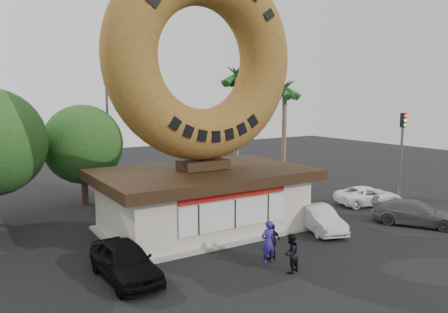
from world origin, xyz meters
TOP-DOWN VIEW (x-y plane):
  - ground at (0.00, 0.00)m, footprint 90.00×90.00m
  - donut_shop at (0.00, 5.98)m, footprint 11.20×7.20m
  - giant_donut at (0.00, 6.00)m, footprint 10.62×2.71m
  - tree_mid at (-4.00, 15.00)m, footprint 5.20×5.20m
  - palm_near at (7.50, 14.00)m, footprint 2.60×2.60m
  - palm_far at (11.00, 12.50)m, footprint 2.60×2.60m
  - street_lamp at (-1.86, 16.00)m, footprint 2.11×0.20m
  - traffic_signal at (14.00, 3.99)m, footprint 0.30×0.38m
  - person_left at (-0.08, 0.21)m, footprint 0.71×0.48m
  - person_center at (0.09, -1.08)m, footprint 0.95×0.84m
  - person_right at (0.35, 0.47)m, footprint 1.01×0.56m
  - car_black at (-5.87, 1.86)m, footprint 1.93×4.49m
  - car_silver at (5.08, 2.41)m, footprint 2.55×4.28m
  - car_grey at (10.45, 0.38)m, footprint 4.07×4.93m
  - car_white at (11.88, 4.80)m, footprint 4.81×3.16m

SIDE VIEW (x-z plane):
  - ground at x=0.00m, z-range 0.00..0.00m
  - car_white at x=11.88m, z-range 0.00..1.23m
  - car_silver at x=5.08m, z-range 0.00..1.33m
  - car_grey at x=10.45m, z-range 0.00..1.35m
  - car_black at x=-5.87m, z-range 0.00..1.51m
  - person_right at x=0.35m, z-range 0.00..1.63m
  - person_center at x=0.09m, z-range 0.00..1.64m
  - person_left at x=-0.08m, z-range 0.00..1.89m
  - donut_shop at x=0.00m, z-range -0.13..3.67m
  - traffic_signal at x=14.00m, z-range 0.83..6.90m
  - tree_mid at x=-4.00m, z-range 0.70..7.33m
  - street_lamp at x=-1.86m, z-range 0.48..8.48m
  - palm_far at x=11.00m, z-range 3.11..11.86m
  - palm_near at x=7.50m, z-range 3.54..13.29m
  - giant_donut at x=0.00m, z-range 3.80..14.42m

